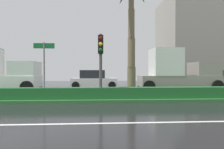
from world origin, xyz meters
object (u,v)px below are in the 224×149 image
object	(u,v)px
street_name_sign	(44,63)
car_in_traffic_leading	(94,80)
box_truck_following	(177,72)
traffic_signal_median_right	(101,54)

from	to	relation	value
street_name_sign	car_in_traffic_leading	bearing A→B (deg)	74.02
box_truck_following	street_name_sign	bearing A→B (deg)	-149.90
traffic_signal_median_right	car_in_traffic_leading	distance (m)	8.93
traffic_signal_median_right	car_in_traffic_leading	world-z (taller)	traffic_signal_median_right
car_in_traffic_leading	box_truck_following	size ratio (longest dim) A/B	0.67
street_name_sign	car_in_traffic_leading	xyz separation A→B (m)	(2.41, 8.40, -1.25)
box_truck_following	traffic_signal_median_right	bearing A→B (deg)	-137.78
traffic_signal_median_right	box_truck_following	size ratio (longest dim) A/B	0.53
car_in_traffic_leading	box_truck_following	distance (m)	7.60
box_truck_following	car_in_traffic_leading	bearing A→B (deg)	156.83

